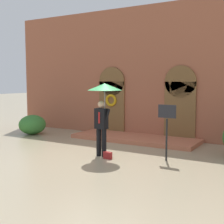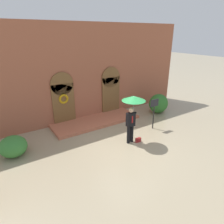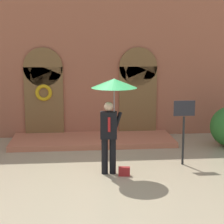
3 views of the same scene
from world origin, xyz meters
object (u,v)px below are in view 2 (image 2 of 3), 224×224
sign_post (154,109)px  shrub_right (158,103)px  person_with_umbrella (133,105)px  shrub_left (13,146)px  handbag (138,140)px

sign_post → shrub_right: (1.99, 1.59, -0.53)m
person_with_umbrella → shrub_left: person_with_umbrella is taller
sign_post → shrub_left: bearing=168.9°
shrub_right → shrub_left: bearing=-178.5°
sign_post → shrub_right: bearing=38.7°
handbag → sign_post: sign_post is taller
person_with_umbrella → handbag: bearing=-37.3°
handbag → sign_post: bearing=31.4°
person_with_umbrella → sign_post: 2.13m
person_with_umbrella → handbag: person_with_umbrella is taller
shrub_left → shrub_right: size_ratio=0.96×
handbag → shrub_left: (-5.30, 2.09, 0.33)m
person_with_umbrella → shrub_right: size_ratio=1.80×
shrub_left → shrub_right: bearing=1.5°
person_with_umbrella → sign_post: bearing=15.3°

